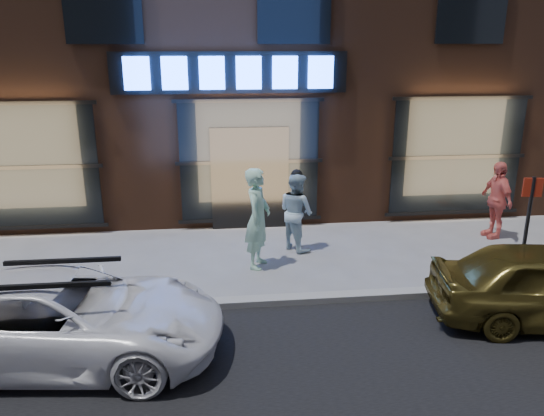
{
  "coord_description": "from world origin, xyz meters",
  "views": [
    {
      "loc": [
        -0.81,
        -8.03,
        4.25
      ],
      "look_at": [
        0.26,
        1.6,
        1.2
      ],
      "focal_mm": 35.0,
      "sensor_mm": 36.0,
      "label": 1
    }
  ],
  "objects": [
    {
      "name": "sign_post",
      "position": [
        4.55,
        0.11,
        1.25
      ],
      "size": [
        0.33,
        0.08,
        2.07
      ],
      "rotation": [
        0.0,
        0.0,
        -0.16
      ],
      "color": "#262628",
      "rests_on": "ground"
    },
    {
      "name": "white_suv",
      "position": [
        -2.99,
        -1.24,
        0.62
      ],
      "size": [
        4.65,
        2.5,
        1.24
      ],
      "primitive_type": "imported",
      "rotation": [
        0.0,
        0.0,
        1.47
      ],
      "color": "white",
      "rests_on": "ground"
    },
    {
      "name": "storefront_building",
      "position": [
        -0.0,
        7.99,
        5.15
      ],
      "size": [
        30.2,
        8.28,
        10.3
      ],
      "color": "#54301E",
      "rests_on": "ground"
    },
    {
      "name": "man_bowtie",
      "position": [
        -0.01,
        1.62,
        0.99
      ],
      "size": [
        0.69,
        0.84,
        1.98
      ],
      "primitive_type": "imported",
      "rotation": [
        0.0,
        0.0,
        1.23
      ],
      "color": "#AADFC8",
      "rests_on": "ground"
    },
    {
      "name": "curb",
      "position": [
        0.0,
        0.0,
        0.06
      ],
      "size": [
        60.0,
        0.25,
        0.12
      ],
      "primitive_type": "cube",
      "color": "gray",
      "rests_on": "ground"
    },
    {
      "name": "passerby",
      "position": [
        5.43,
        2.69,
        0.87
      ],
      "size": [
        0.52,
        1.06,
        1.75
      ],
      "primitive_type": "imported",
      "rotation": [
        0.0,
        0.0,
        -1.48
      ],
      "color": "#EE6E62",
      "rests_on": "ground"
    },
    {
      "name": "ground",
      "position": [
        0.0,
        0.0,
        0.0
      ],
      "size": [
        90.0,
        90.0,
        0.0
      ],
      "primitive_type": "plane",
      "color": "slate",
      "rests_on": "ground"
    },
    {
      "name": "man_cap",
      "position": [
        0.87,
        2.47,
        0.83
      ],
      "size": [
        0.97,
        1.02,
        1.67
      ],
      "primitive_type": "imported",
      "rotation": [
        0.0,
        0.0,
        2.14
      ],
      "color": "silver",
      "rests_on": "ground"
    }
  ]
}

